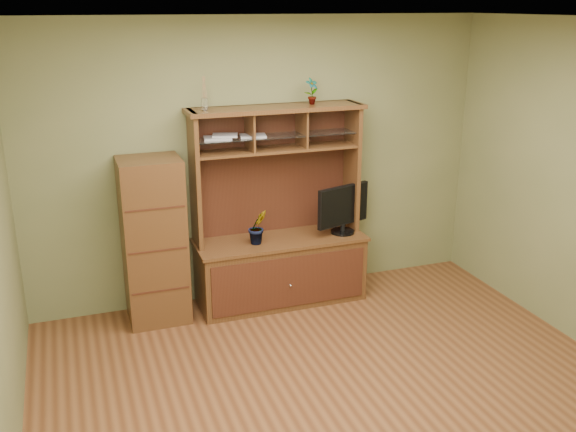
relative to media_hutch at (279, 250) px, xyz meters
name	(u,v)px	position (x,y,z in m)	size (l,w,h in m)	color
room	(348,226)	(-0.09, -1.73, 0.83)	(4.54, 4.04, 2.74)	#562E18
media_hutch	(279,250)	(0.00, 0.00, 0.00)	(1.66, 0.61, 1.90)	#432713
monitor	(343,208)	(0.63, -0.08, 0.38)	(0.59, 0.23, 0.48)	black
orchid_plant	(258,227)	(-0.24, -0.08, 0.29)	(0.18, 0.15, 0.33)	#29591E
top_plant	(312,91)	(0.35, 0.08, 1.50)	(0.13, 0.09, 0.24)	#3E6B25
reed_diffuser	(204,97)	(-0.66, 0.08, 1.49)	(0.06, 0.06, 0.29)	silver
magazines	(231,136)	(-0.43, 0.08, 1.13)	(0.60, 0.23, 0.04)	#A9A9AD
side_cabinet	(154,241)	(-1.19, 0.01, 0.24)	(0.54, 0.49, 1.52)	#432713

